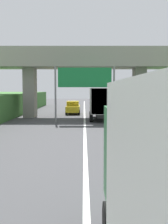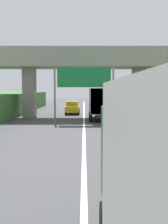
% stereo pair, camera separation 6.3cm
% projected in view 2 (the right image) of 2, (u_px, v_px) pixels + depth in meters
% --- Properties ---
extents(lane_centre_stripe, '(0.20, 100.25, 0.01)m').
position_uv_depth(lane_centre_stripe, '(84.00, 125.00, 25.85)').
color(lane_centre_stripe, white).
rests_on(lane_centre_stripe, ground).
extents(overpass_bridge, '(40.00, 4.80, 8.00)m').
position_uv_depth(overpass_bridge, '(84.00, 66.00, 32.86)').
color(overpass_bridge, gray).
rests_on(overpass_bridge, ground).
extents(overhead_highway_sign, '(5.88, 0.18, 5.50)m').
position_uv_depth(overhead_highway_sign, '(84.00, 81.00, 27.17)').
color(overhead_highway_sign, slate).
rests_on(overhead_highway_sign, ground).
extents(truck_white, '(2.44, 7.30, 3.44)m').
position_uv_depth(truck_white, '(100.00, 102.00, 30.37)').
color(truck_white, black).
rests_on(truck_white, ground).
extents(car_yellow, '(1.86, 4.10, 1.72)m').
position_uv_depth(car_yellow, '(72.00, 108.00, 37.31)').
color(car_yellow, gold).
rests_on(car_yellow, ground).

